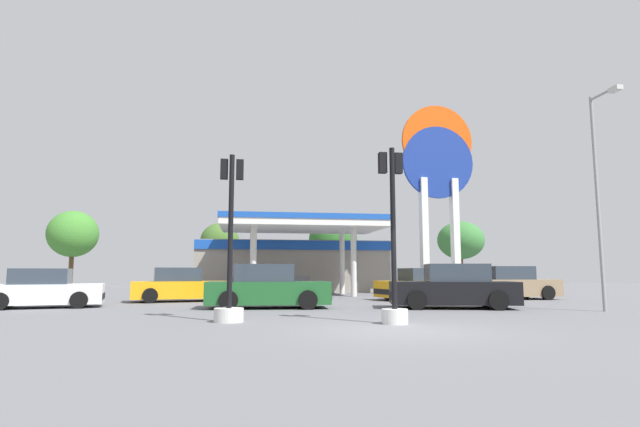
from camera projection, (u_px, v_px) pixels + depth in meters
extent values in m
plane|color=slate|center=(399.00, 330.00, 11.42)|extent=(90.00, 90.00, 0.00)
cube|color=gray|center=(291.00, 267.00, 34.59)|extent=(12.90, 5.29, 3.46)
cube|color=#194CB2|center=(295.00, 245.00, 32.11)|extent=(12.90, 0.12, 0.60)
cube|color=white|center=(301.00, 227.00, 29.03)|extent=(9.30, 5.98, 0.35)
cube|color=#194CB2|center=(301.00, 221.00, 29.07)|extent=(9.40, 6.08, 0.30)
cylinder|color=silver|center=(253.00, 262.00, 26.75)|extent=(0.32, 0.32, 3.85)
cylinder|color=silver|center=(354.00, 262.00, 27.59)|extent=(0.32, 0.32, 3.85)
cylinder|color=silver|center=(252.00, 263.00, 29.98)|extent=(0.32, 0.32, 3.85)
cylinder|color=silver|center=(342.00, 263.00, 30.82)|extent=(0.32, 0.32, 3.85)
cube|color=#4C4C51|center=(301.00, 286.00, 28.62)|extent=(0.90, 0.60, 1.10)
cube|color=white|center=(424.00, 236.00, 29.96)|extent=(0.40, 0.56, 7.14)
cube|color=white|center=(455.00, 236.00, 30.26)|extent=(0.40, 0.56, 7.14)
cylinder|color=navy|center=(438.00, 162.00, 30.65)|extent=(4.55, 0.22, 4.55)
cylinder|color=#EA4C0C|center=(437.00, 141.00, 30.83)|extent=(4.55, 0.22, 4.55)
cube|color=white|center=(437.00, 152.00, 30.79)|extent=(4.18, 0.08, 0.82)
cylinder|color=black|center=(207.00, 293.00, 24.04)|extent=(0.69, 0.35, 0.66)
cylinder|color=black|center=(212.00, 295.00, 22.39)|extent=(0.69, 0.35, 0.66)
cylinder|color=black|center=(149.00, 294.00, 23.13)|extent=(0.69, 0.35, 0.66)
cylinder|color=black|center=(150.00, 296.00, 21.48)|extent=(0.69, 0.35, 0.66)
cube|color=orange|center=(180.00, 290.00, 22.78)|extent=(4.60, 2.62, 0.78)
cube|color=#2D3842|center=(177.00, 275.00, 22.81)|extent=(2.33, 1.98, 0.66)
cube|color=black|center=(226.00, 291.00, 23.49)|extent=(0.46, 1.71, 0.25)
cylinder|color=black|center=(406.00, 294.00, 22.79)|extent=(0.68, 0.33, 0.65)
cylinder|color=black|center=(389.00, 293.00, 24.44)|extent=(0.68, 0.33, 0.65)
cylinder|color=black|center=(455.00, 294.00, 23.63)|extent=(0.68, 0.33, 0.65)
cylinder|color=black|center=(435.00, 292.00, 25.28)|extent=(0.68, 0.33, 0.65)
cube|color=orange|center=(421.00, 289.00, 24.06)|extent=(4.53, 2.50, 0.78)
cube|color=#2D3842|center=(424.00, 275.00, 24.19)|extent=(2.28, 1.92, 0.65)
cube|color=black|center=(382.00, 292.00, 23.39)|extent=(0.41, 1.70, 0.25)
cylinder|color=black|center=(304.00, 297.00, 19.66)|extent=(0.71, 0.27, 0.70)
cylinder|color=black|center=(308.00, 300.00, 17.80)|extent=(0.71, 0.27, 0.70)
cylinder|color=black|center=(232.00, 298.00, 19.37)|extent=(0.71, 0.27, 0.70)
cylinder|color=black|center=(228.00, 300.00, 17.51)|extent=(0.71, 0.27, 0.70)
cube|color=#1E5928|center=(269.00, 293.00, 18.61)|extent=(4.68, 2.15, 0.83)
cube|color=#2D3842|center=(264.00, 273.00, 18.68)|extent=(2.27, 1.81, 0.70)
cube|color=black|center=(327.00, 295.00, 18.83)|extent=(0.22, 1.83, 0.26)
cylinder|color=black|center=(417.00, 300.00, 17.65)|extent=(0.74, 0.40, 0.70)
cylinder|color=black|center=(411.00, 297.00, 19.52)|extent=(0.74, 0.40, 0.70)
cylinder|color=black|center=(498.00, 300.00, 17.43)|extent=(0.74, 0.40, 0.70)
cylinder|color=black|center=(485.00, 298.00, 19.30)|extent=(0.74, 0.40, 0.70)
cube|color=black|center=(452.00, 293.00, 18.50)|extent=(4.93, 2.94, 0.83)
cube|color=#2D3842|center=(456.00, 273.00, 18.57)|extent=(2.53, 2.17, 0.70)
cube|color=black|center=(392.00, 296.00, 18.66)|extent=(0.55, 1.82, 0.26)
cylinder|color=black|center=(83.00, 298.00, 19.93)|extent=(0.66, 0.34, 0.63)
cylinder|color=black|center=(79.00, 300.00, 18.35)|extent=(0.66, 0.34, 0.63)
cylinder|color=black|center=(10.00, 299.00, 19.04)|extent=(0.66, 0.34, 0.63)
cube|color=silver|center=(44.00, 294.00, 18.72)|extent=(4.40, 2.53, 0.75)
cube|color=#2D3842|center=(41.00, 277.00, 18.74)|extent=(2.24, 1.90, 0.63)
cube|color=black|center=(102.00, 296.00, 19.41)|extent=(0.45, 1.64, 0.24)
cylinder|color=black|center=(525.00, 291.00, 25.80)|extent=(0.70, 0.26, 0.70)
cylinder|color=black|center=(548.00, 293.00, 23.97)|extent=(0.70, 0.26, 0.70)
cylinder|color=black|center=(475.00, 292.00, 25.27)|extent=(0.70, 0.26, 0.70)
cylinder|color=black|center=(494.00, 293.00, 23.44)|extent=(0.70, 0.26, 0.70)
cube|color=#8C7556|center=(510.00, 288.00, 24.65)|extent=(4.64, 2.08, 0.83)
cube|color=#2D3842|center=(507.00, 273.00, 24.70)|extent=(2.24, 1.77, 0.70)
cube|color=black|center=(550.00, 290.00, 25.05)|extent=(0.19, 1.82, 0.26)
cylinder|color=silver|center=(395.00, 316.00, 12.86)|extent=(0.69, 0.69, 0.39)
cylinder|color=black|center=(393.00, 227.00, 13.14)|extent=(0.14, 0.14, 4.32)
cube|color=black|center=(383.00, 163.00, 13.48)|extent=(0.21, 0.20, 0.57)
sphere|color=red|center=(381.00, 158.00, 13.62)|extent=(0.15, 0.15, 0.15)
sphere|color=#D89E0C|center=(381.00, 164.00, 13.60)|extent=(0.15, 0.15, 0.15)
sphere|color=green|center=(381.00, 170.00, 13.58)|extent=(0.15, 0.15, 0.15)
cube|color=black|center=(398.00, 163.00, 13.54)|extent=(0.21, 0.20, 0.57)
sphere|color=red|center=(397.00, 158.00, 13.69)|extent=(0.15, 0.15, 0.15)
sphere|color=#D89E0C|center=(397.00, 164.00, 13.66)|extent=(0.15, 0.15, 0.15)
sphere|color=green|center=(397.00, 171.00, 13.64)|extent=(0.15, 0.15, 0.15)
cylinder|color=silver|center=(229.00, 315.00, 13.35)|extent=(0.80, 0.80, 0.38)
cylinder|color=black|center=(231.00, 230.00, 13.62)|extent=(0.14, 0.14, 4.26)
cube|color=black|center=(224.00, 169.00, 13.95)|extent=(0.21, 0.20, 0.57)
sphere|color=red|center=(225.00, 164.00, 14.10)|extent=(0.15, 0.15, 0.15)
sphere|color=#D89E0C|center=(224.00, 170.00, 14.07)|extent=(0.15, 0.15, 0.15)
sphere|color=green|center=(224.00, 176.00, 14.05)|extent=(0.15, 0.15, 0.15)
cube|color=black|center=(240.00, 170.00, 14.02)|extent=(0.21, 0.20, 0.57)
sphere|color=red|center=(240.00, 164.00, 14.16)|extent=(0.15, 0.15, 0.15)
sphere|color=#D89E0C|center=(240.00, 171.00, 14.14)|extent=(0.15, 0.15, 0.15)
sphere|color=green|center=(240.00, 177.00, 14.12)|extent=(0.15, 0.15, 0.15)
cylinder|color=brown|center=(71.00, 271.00, 38.63)|extent=(0.35, 0.35, 2.93)
ellipsoid|color=#408330|center=(73.00, 234.00, 38.97)|extent=(3.83, 3.83, 3.66)
cylinder|color=brown|center=(219.00, 272.00, 40.74)|extent=(0.38, 0.38, 2.70)
ellipsoid|color=#416729|center=(220.00, 241.00, 41.04)|extent=(3.20, 3.20, 3.08)
cylinder|color=brown|center=(333.00, 273.00, 41.84)|extent=(0.32, 0.32, 2.52)
ellipsoid|color=#2C6728|center=(333.00, 240.00, 42.17)|extent=(4.15, 4.15, 4.37)
cylinder|color=brown|center=(462.00, 273.00, 41.95)|extent=(0.26, 0.26, 2.59)
ellipsoid|color=#397637|center=(461.00, 240.00, 42.29)|extent=(3.98, 3.98, 3.25)
cylinder|color=gray|center=(598.00, 201.00, 17.41)|extent=(0.12, 0.12, 7.68)
cylinder|color=gray|center=(603.00, 94.00, 17.26)|extent=(0.09, 1.20, 0.09)
cube|color=beige|center=(615.00, 89.00, 16.67)|extent=(0.24, 0.44, 0.16)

